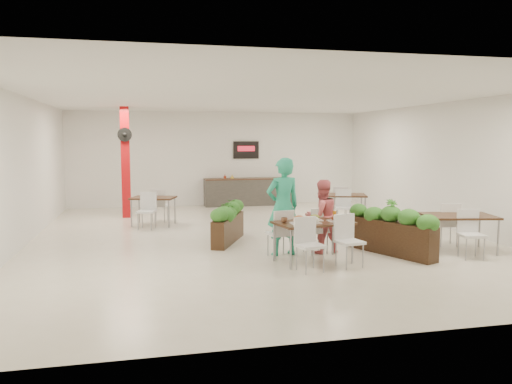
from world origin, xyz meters
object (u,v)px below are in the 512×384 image
(main_table, at_px, (313,228))
(red_column, at_px, (126,161))
(side_table_c, at_px, (459,220))
(diner_woman, at_px, (322,216))
(side_table_a, at_px, (153,202))
(service_counter, at_px, (248,191))
(side_table_b, at_px, (342,198))
(diner_man, at_px, (283,207))
(planter_right, at_px, (391,229))
(planter_left, at_px, (228,220))

(main_table, bearing_deg, red_column, 119.49)
(main_table, xyz_separation_m, side_table_c, (3.15, 0.15, 0.00))
(diner_woman, distance_m, side_table_c, 2.78)
(diner_woman, relative_size, side_table_a, 0.88)
(service_counter, distance_m, side_table_b, 4.30)
(red_column, relative_size, diner_man, 1.67)
(diner_woman, xyz_separation_m, side_table_c, (2.74, -0.50, -0.10))
(red_column, relative_size, side_table_c, 1.91)
(main_table, height_order, diner_woman, diner_woman)
(service_counter, height_order, planter_right, service_counter)
(planter_right, xyz_separation_m, side_table_b, (0.62, 4.00, 0.13))
(side_table_a, bearing_deg, diner_man, -41.14)
(side_table_a, bearing_deg, planter_right, -26.67)
(planter_right, relative_size, side_table_c, 1.17)
(planter_left, bearing_deg, red_column, 118.91)
(side_table_a, relative_size, side_table_c, 1.00)
(side_table_b, xyz_separation_m, side_table_c, (0.83, -4.09, 0.00))
(planter_right, bearing_deg, diner_woman, 162.21)
(side_table_b, distance_m, side_table_c, 4.17)
(planter_left, distance_m, planter_right, 3.47)
(red_column, distance_m, side_table_b, 6.27)
(diner_woman, height_order, planter_right, diner_woman)
(side_table_c, bearing_deg, planter_right, -172.07)
(diner_man, xyz_separation_m, planter_right, (2.09, -0.41, -0.45))
(side_table_a, relative_size, side_table_b, 1.00)
(diner_woman, height_order, planter_left, diner_woman)
(red_column, distance_m, main_table, 7.25)
(service_counter, xyz_separation_m, planter_right, (1.24, -7.87, 0.02))
(diner_man, bearing_deg, planter_right, 158.34)
(main_table, distance_m, planter_left, 2.43)
(diner_man, height_order, side_table_b, diner_man)
(diner_woman, bearing_deg, diner_man, -10.46)
(service_counter, height_order, diner_man, service_counter)
(planter_left, height_order, planter_right, planter_right)
(side_table_b, bearing_deg, planter_right, -81.70)
(diner_man, xyz_separation_m, side_table_c, (3.54, -0.50, -0.32))
(service_counter, distance_m, planter_left, 6.26)
(planter_right, height_order, side_table_a, planter_right)
(main_table, height_order, side_table_b, same)
(diner_man, distance_m, side_table_b, 4.50)
(service_counter, distance_m, diner_man, 7.52)
(side_table_b, bearing_deg, side_table_c, -61.44)
(service_counter, height_order, side_table_b, service_counter)
(service_counter, height_order, planter_left, service_counter)
(service_counter, bearing_deg, diner_woman, -90.42)
(planter_right, bearing_deg, planter_left, 147.80)
(red_column, relative_size, side_table_a, 1.92)
(red_column, height_order, planter_left, red_column)
(red_column, xyz_separation_m, service_counter, (4.00, 1.86, -1.15))
(red_column, relative_size, side_table_b, 1.91)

